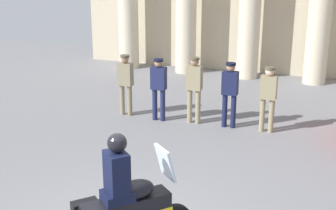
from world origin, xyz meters
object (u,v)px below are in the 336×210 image
at_px(officer_in_row_4, 268,94).
at_px(motorcycle_with_rider, 121,209).
at_px(officer_in_row_2, 194,85).
at_px(officer_in_row_0, 125,80).
at_px(officer_in_row_3, 230,90).
at_px(officer_in_row_1, 159,85).

distance_m(officer_in_row_4, motorcycle_with_rider, 5.87).
distance_m(officer_in_row_2, officer_in_row_4, 1.84).
bearing_deg(officer_in_row_2, officer_in_row_0, 1.86).
distance_m(officer_in_row_0, officer_in_row_2, 1.89).
height_order(officer_in_row_0, motorcycle_with_rider, motorcycle_with_rider).
relative_size(officer_in_row_2, officer_in_row_3, 1.04).
xyz_separation_m(officer_in_row_0, officer_in_row_4, (3.73, 0.03, -0.01)).
bearing_deg(officer_in_row_4, motorcycle_with_rider, 80.74).
distance_m(officer_in_row_1, motorcycle_with_rider, 5.89).
bearing_deg(motorcycle_with_rider, officer_in_row_4, 31.33).
bearing_deg(officer_in_row_4, officer_in_row_3, 1.31).
height_order(officer_in_row_0, officer_in_row_4, officer_in_row_0).
bearing_deg(officer_in_row_2, officer_in_row_1, 8.55).
distance_m(officer_in_row_0, officer_in_row_4, 3.73).
bearing_deg(officer_in_row_0, motorcycle_with_rider, 116.12).
height_order(officer_in_row_3, officer_in_row_4, officer_in_row_3).
distance_m(officer_in_row_1, officer_in_row_2, 0.92).
height_order(officer_in_row_2, officer_in_row_4, officer_in_row_2).
height_order(officer_in_row_0, officer_in_row_2, officer_in_row_2).
height_order(officer_in_row_0, officer_in_row_1, officer_in_row_0).
bearing_deg(officer_in_row_0, officer_in_row_2, -178.14).
bearing_deg(motorcycle_with_rider, officer_in_row_0, 66.72).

